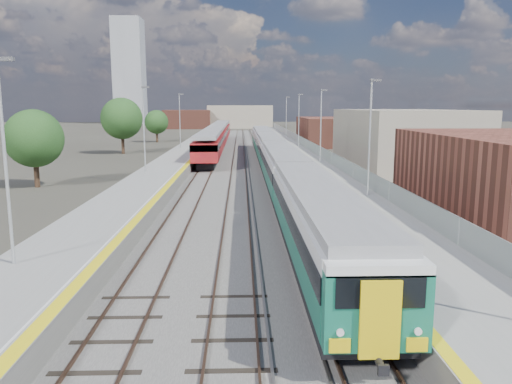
{
  "coord_description": "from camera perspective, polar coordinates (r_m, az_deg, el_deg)",
  "views": [
    {
      "loc": [
        -1.72,
        -10.09,
        6.81
      ],
      "look_at": [
        -0.92,
        16.57,
        2.2
      ],
      "focal_mm": 35.0,
      "sensor_mm": 36.0,
      "label": 1
    }
  ],
  "objects": [
    {
      "name": "ground",
      "position": [
        60.5,
        -0.08,
        3.34
      ],
      "size": [
        320.0,
        320.0,
        0.0
      ],
      "primitive_type": "plane",
      "color": "#47443A",
      "rests_on": "ground"
    },
    {
      "name": "ballast_bed",
      "position": [
        62.96,
        -2.19,
        3.61
      ],
      "size": [
        10.5,
        155.0,
        0.06
      ],
      "primitive_type": "cube",
      "color": "#565451",
      "rests_on": "ground"
    },
    {
      "name": "tracks",
      "position": [
        64.62,
        -1.65,
        3.84
      ],
      "size": [
        8.96,
        160.0,
        0.17
      ],
      "color": "#4C3323",
      "rests_on": "ground"
    },
    {
      "name": "platform_right",
      "position": [
        63.28,
        4.65,
        4.08
      ],
      "size": [
        4.7,
        155.0,
        8.52
      ],
      "color": "slate",
      "rests_on": "ground"
    },
    {
      "name": "platform_left",
      "position": [
        63.32,
        -8.37,
        4.0
      ],
      "size": [
        4.3,
        155.0,
        8.52
      ],
      "color": "slate",
      "rests_on": "ground"
    },
    {
      "name": "buildings",
      "position": [
        149.64,
        -8.16,
        11.19
      ],
      "size": [
        72.0,
        185.5,
        40.0
      ],
      "color": "brown",
      "rests_on": "ground"
    },
    {
      "name": "green_train",
      "position": [
        48.18,
        2.13,
        4.13
      ],
      "size": [
        2.65,
        73.89,
        2.92
      ],
      "color": "black",
      "rests_on": "ground"
    },
    {
      "name": "red_train",
      "position": [
        79.83,
        -4.46,
        6.42
      ],
      "size": [
        2.87,
        58.26,
        3.63
      ],
      "color": "black",
      "rests_on": "ground"
    },
    {
      "name": "tree_a",
      "position": [
        45.82,
        -24.04,
        5.6
      ],
      "size": [
        4.84,
        4.84,
        6.55
      ],
      "color": "#382619",
      "rests_on": "ground"
    },
    {
      "name": "tree_b",
      "position": [
        74.61,
        -15.1,
        8.11
      ],
      "size": [
        5.9,
        5.9,
        8.0
      ],
      "color": "#382619",
      "rests_on": "ground"
    },
    {
      "name": "tree_c",
      "position": [
        97.3,
        -11.31,
        7.85
      ],
      "size": [
        4.47,
        4.47,
        6.06
      ],
      "color": "#382619",
      "rests_on": "ground"
    },
    {
      "name": "tree_d",
      "position": [
        80.74,
        13.78,
        7.22
      ],
      "size": [
        4.19,
        4.19,
        5.68
      ],
      "color": "#382619",
      "rests_on": "ground"
    }
  ]
}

